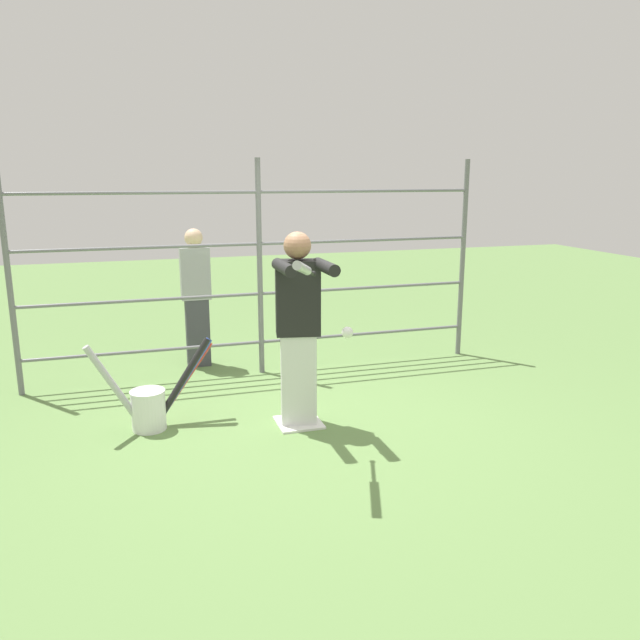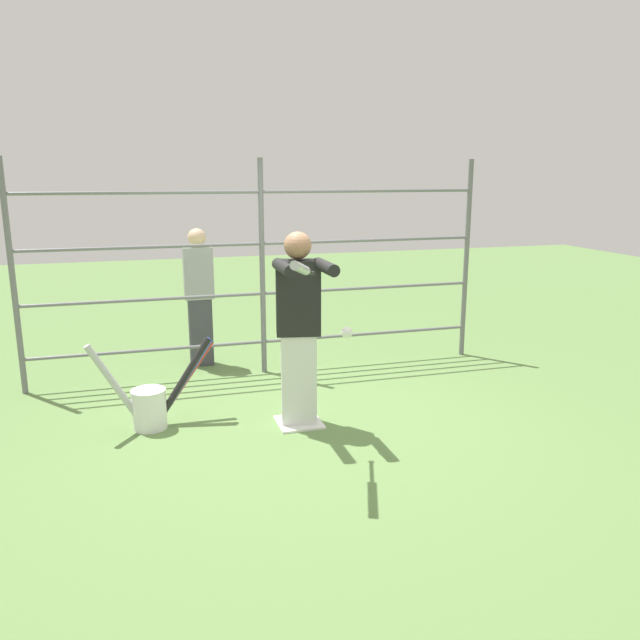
{
  "view_description": "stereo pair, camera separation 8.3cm",
  "coord_description": "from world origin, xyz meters",
  "px_view_note": "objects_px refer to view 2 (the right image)",
  "views": [
    {
      "loc": [
        1.41,
        5.16,
        2.23
      ],
      "look_at": [
        -0.14,
        0.2,
        1.01
      ],
      "focal_mm": 35.0,
      "sensor_mm": 36.0,
      "label": 1
    },
    {
      "loc": [
        1.33,
        5.19,
        2.23
      ],
      "look_at": [
        -0.14,
        0.2,
        1.01
      ],
      "focal_mm": 35.0,
      "sensor_mm": 36.0,
      "label": 2
    }
  ],
  "objects_px": {
    "batter": "(299,323)",
    "bat_bucket": "(154,401)",
    "baseball_bat_swinging": "(302,269)",
    "bystander_behind_fence": "(199,295)",
    "softball_in_flight": "(347,333)"
  },
  "relations": [
    {
      "from": "baseball_bat_swinging",
      "to": "softball_in_flight",
      "type": "bearing_deg",
      "value": -139.6
    },
    {
      "from": "bat_bucket",
      "to": "bystander_behind_fence",
      "type": "distance_m",
      "value": 1.99
    },
    {
      "from": "softball_in_flight",
      "to": "bat_bucket",
      "type": "distance_m",
      "value": 1.88
    },
    {
      "from": "bat_bucket",
      "to": "bystander_behind_fence",
      "type": "xyz_separation_m",
      "value": [
        -0.6,
        -1.8,
        0.6
      ]
    },
    {
      "from": "batter",
      "to": "bat_bucket",
      "type": "relative_size",
      "value": 1.55
    },
    {
      "from": "bat_bucket",
      "to": "batter",
      "type": "bearing_deg",
      "value": 166.45
    },
    {
      "from": "baseball_bat_swinging",
      "to": "softball_in_flight",
      "type": "relative_size",
      "value": 8.07
    },
    {
      "from": "baseball_bat_swinging",
      "to": "bat_bucket",
      "type": "xyz_separation_m",
      "value": [
        1.06,
        -1.2,
        -1.32
      ]
    },
    {
      "from": "bat_bucket",
      "to": "softball_in_flight",
      "type": "bearing_deg",
      "value": 152.91
    },
    {
      "from": "batter",
      "to": "baseball_bat_swinging",
      "type": "distance_m",
      "value": 1.11
    },
    {
      "from": "batter",
      "to": "bystander_behind_fence",
      "type": "height_order",
      "value": "batter"
    },
    {
      "from": "softball_in_flight",
      "to": "bystander_behind_fence",
      "type": "height_order",
      "value": "bystander_behind_fence"
    },
    {
      "from": "bystander_behind_fence",
      "to": "bat_bucket",
      "type": "bearing_deg",
      "value": 71.44
    },
    {
      "from": "batter",
      "to": "bat_bucket",
      "type": "bearing_deg",
      "value": -13.55
    },
    {
      "from": "baseball_bat_swinging",
      "to": "bat_bucket",
      "type": "distance_m",
      "value": 2.08
    }
  ]
}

